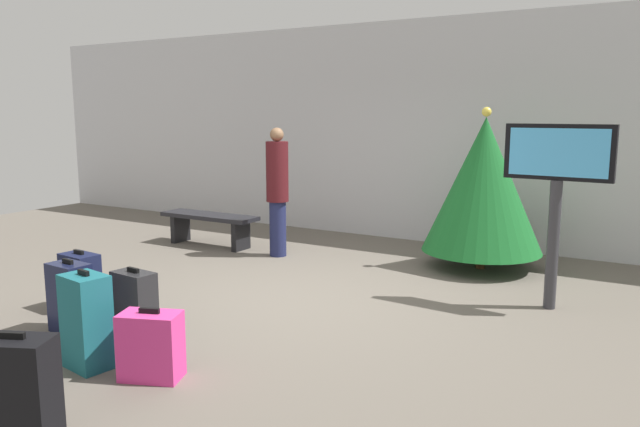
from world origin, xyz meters
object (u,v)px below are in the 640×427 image
object	(u,v)px
suitcase_3	(70,298)
suitcase_4	(135,302)
holiday_tree	(483,185)
suitcase_0	(17,393)
suitcase_2	(151,346)
suitcase_5	(81,282)
suitcase_1	(87,322)
traveller_0	(277,189)
flight_info_kiosk	(557,178)
waiting_bench	(209,222)

from	to	relation	value
suitcase_3	suitcase_4	distance (m)	0.59
holiday_tree	suitcase_0	distance (m)	5.81
suitcase_2	suitcase_5	size ratio (longest dim) A/B	0.89
holiday_tree	suitcase_3	xyz separation A→B (m)	(-2.54, -4.21, -0.76)
suitcase_2	suitcase_4	bearing A→B (deg)	143.31
suitcase_1	suitcase_3	size ratio (longest dim) A/B	1.16
holiday_tree	suitcase_4	xyz separation A→B (m)	(-2.03, -3.91, -0.80)
holiday_tree	traveller_0	distance (m)	2.74
suitcase_0	suitcase_4	bearing A→B (deg)	117.05
holiday_tree	suitcase_5	distance (m)	4.85
suitcase_3	suitcase_4	xyz separation A→B (m)	(0.51, 0.29, -0.04)
suitcase_0	suitcase_5	xyz separation A→B (m)	(-1.85, 1.92, -0.05)
suitcase_3	suitcase_4	size ratio (longest dim) A/B	1.13
suitcase_2	suitcase_3	xyz separation A→B (m)	(-1.37, 0.35, 0.06)
flight_info_kiosk	suitcase_5	distance (m)	4.89
flight_info_kiosk	suitcase_1	xyz separation A→B (m)	(-2.83, -3.40, -0.97)
holiday_tree	suitcase_4	size ratio (longest dim) A/B	3.41
suitcase_5	suitcase_1	bearing A→B (deg)	-36.60
waiting_bench	traveller_0	distance (m)	1.38
waiting_bench	suitcase_2	bearing A→B (deg)	-54.63
waiting_bench	suitcase_1	xyz separation A→B (m)	(2.14, -3.93, 0.01)
waiting_bench	flight_info_kiosk	bearing A→B (deg)	-6.13
flight_info_kiosk	suitcase_2	size ratio (longest dim) A/B	3.40
suitcase_5	holiday_tree	bearing A→B (deg)	51.18
waiting_bench	suitcase_5	bearing A→B (deg)	-73.63
suitcase_3	suitcase_5	size ratio (longest dim) A/B	1.10
suitcase_1	suitcase_5	distance (m)	1.57
waiting_bench	suitcase_5	size ratio (longest dim) A/B	2.54
suitcase_4	suitcase_5	bearing A→B (deg)	169.35
suitcase_2	suitcase_1	bearing A→B (deg)	-169.45
suitcase_0	suitcase_1	distance (m)	1.15
holiday_tree	suitcase_1	bearing A→B (deg)	-110.51
traveller_0	suitcase_5	xyz separation A→B (m)	(-0.37, -2.98, -0.66)
suitcase_0	suitcase_2	xyz separation A→B (m)	(-0.02, 1.09, -0.08)
traveller_0	suitcase_1	bearing A→B (deg)	-77.26
suitcase_0	suitcase_2	distance (m)	1.09
suitcase_0	suitcase_4	size ratio (longest dim) A/B	1.19
suitcase_1	suitcase_2	world-z (taller)	suitcase_1
flight_info_kiosk	suitcase_2	bearing A→B (deg)	-124.42
waiting_bench	suitcase_0	size ratio (longest dim) A/B	2.20
suitcase_5	flight_info_kiosk	bearing A→B (deg)	31.07
flight_info_kiosk	suitcase_3	distance (m)	4.78
flight_info_kiosk	suitcase_5	xyz separation A→B (m)	(-4.09, -2.46, -1.05)
suitcase_4	suitcase_5	world-z (taller)	suitcase_5
traveller_0	suitcase_0	xyz separation A→B (m)	(1.48, -4.89, -0.61)
suitcase_5	traveller_0	bearing A→B (deg)	82.86
waiting_bench	suitcase_0	xyz separation A→B (m)	(2.73, -4.91, -0.03)
flight_info_kiosk	traveller_0	size ratio (longest dim) A/B	1.05
holiday_tree	suitcase_2	xyz separation A→B (m)	(-1.17, -4.56, -0.82)
waiting_bench	suitcase_0	distance (m)	5.62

